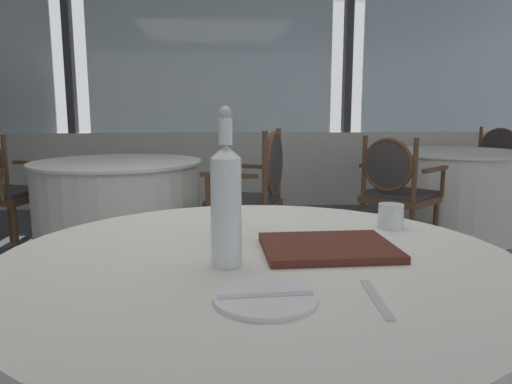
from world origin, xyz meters
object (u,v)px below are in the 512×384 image
object	(u,v)px
side_plate	(265,298)
menu_book	(328,247)
wine_glass	(228,186)
dining_chair_1_0	(256,189)
dining_chair_1_1	(0,184)
water_tumbler	(391,216)
water_bottle	(226,202)
dining_chair_0_1	(396,186)
dining_chair_0_0	(494,164)

from	to	relation	value
side_plate	menu_book	bearing A→B (deg)	58.32
wine_glass	menu_book	world-z (taller)	wine_glass
dining_chair_1_0	menu_book	bearing A→B (deg)	110.05
dining_chair_1_0	dining_chair_1_1	bearing A→B (deg)	0.00
side_plate	dining_chair_1_0	size ratio (longest dim) A/B	0.20
side_plate	wine_glass	size ratio (longest dim) A/B	0.99
menu_book	dining_chair_1_0	world-z (taller)	dining_chair_1_0
water_tumbler	menu_book	xyz separation A→B (m)	(-0.25, -0.23, -0.03)
side_plate	water_bottle	xyz separation A→B (m)	(-0.07, 0.22, 0.15)
dining_chair_1_0	water_tumbler	bearing A→B (deg)	118.17
water_bottle	water_tumbler	xyz separation A→B (m)	(0.51, 0.32, -0.11)
dining_chair_0_1	dining_chair_1_1	size ratio (longest dim) A/B	1.01
water_bottle	water_tumbler	size ratio (longest dim) A/B	4.82
water_tumbler	dining_chair_0_0	distance (m)	4.20
dining_chair_1_1	dining_chair_0_1	bearing A→B (deg)	11.21
dining_chair_0_0	menu_book	bearing A→B (deg)	12.71
dining_chair_1_0	dining_chair_1_1	size ratio (longest dim) A/B	1.08
dining_chair_0_1	dining_chair_1_0	world-z (taller)	dining_chair_1_0
dining_chair_1_1	menu_book	bearing A→B (deg)	-34.19
dining_chair_0_0	dining_chair_1_0	bearing A→B (deg)	-9.30
water_tumbler	dining_chair_0_1	xyz separation A→B (m)	(0.78, 2.01, -0.24)
side_plate	dining_chair_1_0	xyz separation A→B (m)	(0.16, 2.29, -0.17)
dining_chair_0_0	dining_chair_1_0	distance (m)	3.17
wine_glass	dining_chair_0_1	world-z (taller)	wine_glass
water_bottle	dining_chair_1_1	xyz separation A→B (m)	(-1.72, 2.75, -0.36)
water_bottle	dining_chair_1_0	xyz separation A→B (m)	(0.23, 2.07, -0.31)
water_bottle	menu_book	xyz separation A→B (m)	(0.26, 0.09, -0.14)
dining_chair_0_1	water_tumbler	bearing A→B (deg)	-152.74
side_plate	water_bottle	size ratio (longest dim) A/B	0.54
side_plate	dining_chair_0_1	bearing A→B (deg)	64.37
dining_chair_0_0	dining_chair_0_1	distance (m)	2.16
water_tumbler	dining_chair_0_0	world-z (taller)	dining_chair_0_0
side_plate	dining_chair_0_0	world-z (taller)	dining_chair_0_0
wine_glass	dining_chair_1_0	world-z (taller)	dining_chair_1_0
menu_book	dining_chair_0_0	bearing A→B (deg)	53.05
side_plate	wine_glass	bearing A→B (deg)	96.56
dining_chair_1_0	dining_chair_1_1	world-z (taller)	dining_chair_1_0
water_tumbler	dining_chair_1_1	distance (m)	3.31
dining_chair_0_1	dining_chair_1_1	world-z (taller)	dining_chair_0_1
dining_chair_1_0	dining_chair_0_1	bearing A→B (deg)	-147.30
water_bottle	dining_chair_1_0	world-z (taller)	water_bottle
dining_chair_1_0	dining_chair_0_0	bearing A→B (deg)	-128.72
dining_chair_0_0	dining_chair_1_1	bearing A→B (deg)	-29.15
water_tumbler	dining_chair_1_0	size ratio (longest dim) A/B	0.08
wine_glass	dining_chair_0_0	distance (m)	4.52
wine_glass	side_plate	bearing A→B (deg)	-83.44
water_tumbler	dining_chair_1_0	distance (m)	1.79
water_bottle	dining_chair_1_0	bearing A→B (deg)	83.69
dining_chair_1_0	wine_glass	bearing A→B (deg)	102.04
wine_glass	dining_chair_1_0	xyz separation A→B (m)	(0.22, 1.77, -0.30)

